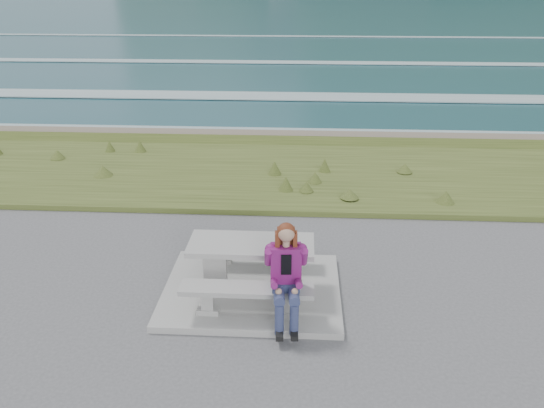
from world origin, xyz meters
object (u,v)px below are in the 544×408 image
seated_woman (286,290)px  picnic_table (251,253)px  bench_landward (247,293)px  bench_seaward (256,244)px

seated_woman → picnic_table: bearing=118.2°
bench_landward → seated_woman: 0.57m
bench_landward → seated_woman: (0.53, -0.13, 0.16)m
bench_seaward → picnic_table: bearing=-90.0°
bench_landward → seated_woman: size_ratio=1.29×
bench_landward → bench_seaward: (0.00, 1.40, 0.00)m
picnic_table → bench_landward: size_ratio=1.00×
picnic_table → seated_woman: bearing=-57.5°
seated_woman → bench_seaward: bearing=104.7°
bench_landward → seated_woman: seated_woman is taller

